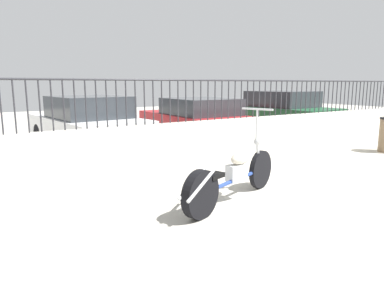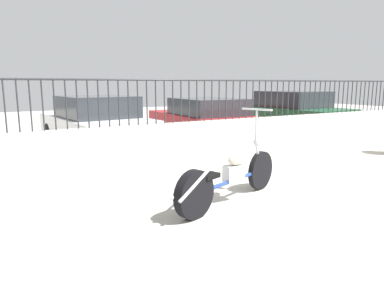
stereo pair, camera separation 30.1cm
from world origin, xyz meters
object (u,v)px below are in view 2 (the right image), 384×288
(car_white, at_px, (95,123))
(motorcycle_blue, at_px, (227,178))
(car_green, at_px, (289,113))
(car_red, at_px, (205,120))

(car_white, bearing_deg, motorcycle_blue, -179.71)
(car_green, bearing_deg, car_red, 87.75)
(car_red, bearing_deg, car_green, -87.04)
(motorcycle_blue, relative_size, car_red, 0.52)
(motorcycle_blue, distance_m, car_red, 5.26)
(motorcycle_blue, bearing_deg, car_red, 42.51)
(motorcycle_blue, distance_m, car_white, 4.98)
(car_white, relative_size, car_red, 0.97)
(car_green, bearing_deg, car_white, 84.17)
(motorcycle_blue, bearing_deg, car_white, 77.83)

